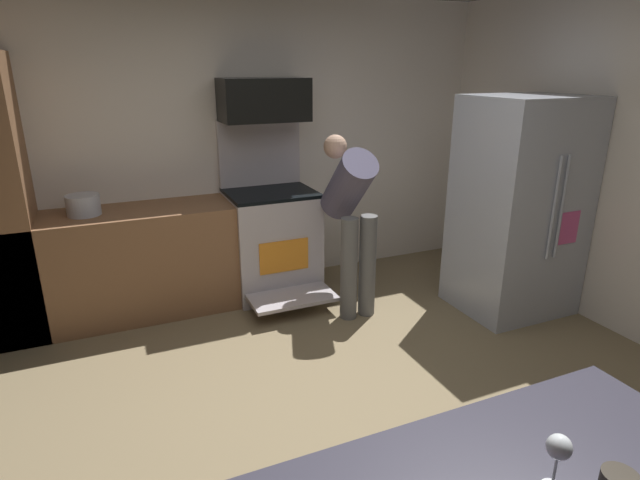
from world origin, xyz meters
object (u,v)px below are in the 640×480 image
Objects in this scene: oven_range at (272,238)px; microwave at (264,100)px; stock_pot at (83,205)px; refrigerator at (518,207)px; person_cook at (351,211)px; wine_glass_far at (559,450)px.

oven_range is 1.22m from microwave.
stock_pot is (-1.51, -0.08, -0.74)m from microwave.
refrigerator is 1.39m from person_cook.
microwave is 2.96× the size of stock_pot.
stock_pot is at bearing 160.84° from refrigerator.
wine_glass_far is at bearing -132.09° from refrigerator.
microwave is at bearing 90.00° from oven_range.
refrigerator is at bearing 47.91° from wine_glass_far.
person_cook is 2.09m from stock_pot.
oven_range is 0.87m from person_cook.
person_cook is at bearing 158.50° from refrigerator.
refrigerator reaches higher than stock_pot.
microwave reaches higher than oven_range.
refrigerator reaches higher than wine_glass_far.
oven_range is 8.89× the size of wine_glass_far.
microwave is 1.21m from person_cook.
wine_glass_far is at bearing -95.36° from oven_range.
oven_range is 1.06× the size of person_cook.
microwave is 1.68m from stock_pot.
stock_pot is (-1.51, 0.01, 0.47)m from oven_range.
wine_glass_far reaches higher than stock_pot.
person_cook is at bearing -51.92° from oven_range.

